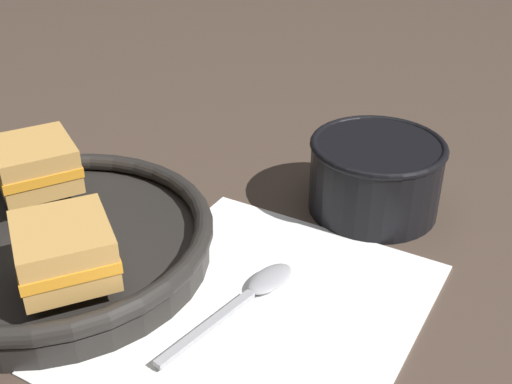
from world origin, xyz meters
The scene contains 7 objects.
ground_plane centered at (0.00, 0.00, 0.00)m, with size 4.00×4.00×0.00m, color #47382D.
napkin centered at (-0.09, -0.04, 0.00)m, with size 0.32×0.28×0.00m.
soup_bowl centered at (0.12, -0.04, 0.04)m, with size 0.14×0.14×0.08m.
spoon centered at (-0.07, -0.02, 0.01)m, with size 0.16×0.03×0.01m.
skillet centered at (-0.14, 0.16, 0.02)m, with size 0.30×0.30×0.04m.
sandwich_near_left centered at (-0.18, 0.09, 0.06)m, with size 0.11×0.11×0.05m.
sandwich_near_right centered at (-0.10, 0.23, 0.06)m, with size 0.10×0.11×0.05m.
Camera 1 is at (-0.43, -0.28, 0.37)m, focal length 45.00 mm.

